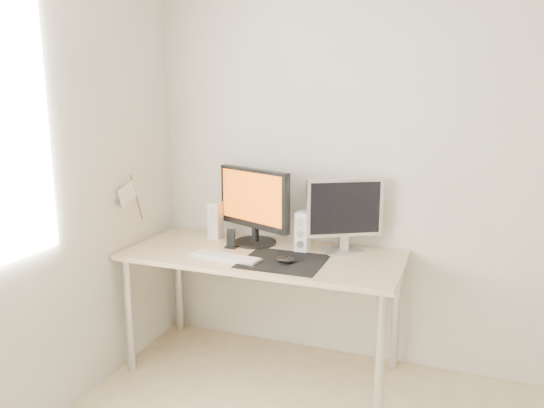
# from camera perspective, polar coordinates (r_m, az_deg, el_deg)

# --- Properties ---
(wall_back) EXTENTS (3.50, 0.00, 3.50)m
(wall_back) POSITION_cam_1_polar(r_m,az_deg,el_deg) (3.14, 17.58, 4.16)
(wall_back) COLOR white
(wall_back) RESTS_ON ground
(mousepad) EXTENTS (0.45, 0.40, 0.00)m
(mousepad) POSITION_cam_1_polar(r_m,az_deg,el_deg) (2.94, 1.20, -6.18)
(mousepad) COLOR black
(mousepad) RESTS_ON desk
(mouse) EXTENTS (0.11, 0.06, 0.04)m
(mouse) POSITION_cam_1_polar(r_m,az_deg,el_deg) (2.90, 1.38, -6.01)
(mouse) COLOR black
(mouse) RESTS_ON mousepad
(desk) EXTENTS (1.60, 0.70, 0.73)m
(desk) POSITION_cam_1_polar(r_m,az_deg,el_deg) (3.11, -1.00, -6.66)
(desk) COLOR #D1B587
(desk) RESTS_ON ground
(main_monitor) EXTENTS (0.52, 0.34, 0.47)m
(main_monitor) POSITION_cam_1_polar(r_m,az_deg,el_deg) (3.21, -1.95, 0.06)
(main_monitor) COLOR black
(main_monitor) RESTS_ON desk
(second_monitor) EXTENTS (0.41, 0.25, 0.43)m
(second_monitor) POSITION_cam_1_polar(r_m,az_deg,el_deg) (3.08, 7.79, -0.80)
(second_monitor) COLOR #BDBCBF
(second_monitor) RESTS_ON desk
(speaker_left) EXTENTS (0.07, 0.09, 0.23)m
(speaker_left) POSITION_cam_1_polar(r_m,az_deg,el_deg) (3.38, -6.12, -1.75)
(speaker_left) COLOR silver
(speaker_left) RESTS_ON desk
(speaker_right) EXTENTS (0.07, 0.09, 0.23)m
(speaker_right) POSITION_cam_1_polar(r_m,az_deg,el_deg) (3.10, 3.31, -2.97)
(speaker_right) COLOR white
(speaker_right) RESTS_ON desk
(keyboard) EXTENTS (0.43, 0.17, 0.02)m
(keyboard) POSITION_cam_1_polar(r_m,az_deg,el_deg) (3.01, -5.04, -5.69)
(keyboard) COLOR #B5B5B7
(keyboard) RESTS_ON desk
(phone_dock) EXTENTS (0.07, 0.06, 0.12)m
(phone_dock) POSITION_cam_1_polar(r_m,az_deg,el_deg) (3.19, -4.43, -4.11)
(phone_dock) COLOR black
(phone_dock) RESTS_ON desk
(pennant) EXTENTS (0.01, 0.23, 0.29)m
(pennant) POSITION_cam_1_polar(r_m,az_deg,el_deg) (3.26, -14.99, 0.97)
(pennant) COLOR #A57F54
(pennant) RESTS_ON wall_left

